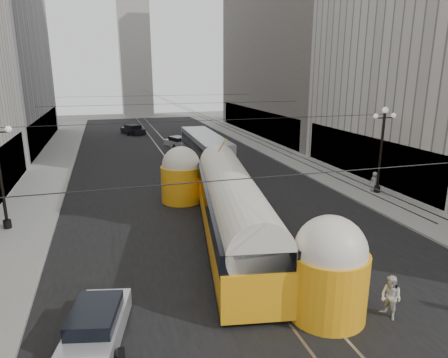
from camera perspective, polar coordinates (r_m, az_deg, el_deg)
road at (r=40.45m, az=-6.58°, el=2.18°), size 20.00×85.00×0.02m
sidewalk_left at (r=43.62m, az=-23.14°, el=2.10°), size 4.00×72.00×0.15m
sidewalk_right at (r=47.15m, az=7.18°, el=4.10°), size 4.00×72.00×0.15m
rail_left at (r=40.33m, az=-7.63°, el=2.11°), size 0.12×85.00×0.04m
rail_right at (r=40.58m, az=-5.54°, el=2.25°), size 0.12×85.00×0.04m
building_right_far at (r=61.01m, az=10.31°, el=21.77°), size 12.60×32.60×32.60m
distant_tower at (r=86.84m, az=-12.72°, el=18.69°), size 6.00×6.00×31.36m
lamppost_right_mid at (r=31.51m, az=21.60°, el=4.50°), size 1.86×0.44×6.37m
catenary at (r=38.60m, az=-6.41°, el=10.41°), size 25.00×72.00×0.23m
streetcar at (r=21.43m, az=1.19°, el=-3.97°), size 5.57×18.10×4.02m
city_bus at (r=38.51m, az=-2.71°, el=4.24°), size 2.92×12.49×3.16m
sedan_silver at (r=15.08m, az=-17.81°, el=-19.43°), size 2.58×4.40×1.30m
sedan_white_far at (r=49.55m, az=-6.59°, el=5.23°), size 3.05×4.31×1.26m
sedan_dark_far at (r=60.96m, az=-12.89°, el=6.85°), size 3.46×4.83×1.41m
pedestrian_crossing_b at (r=16.65m, az=22.72°, el=-15.34°), size 0.80×0.94×1.69m
pedestrian_sidewalk_right at (r=32.35m, az=20.72°, el=-0.34°), size 0.83×0.63×1.51m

